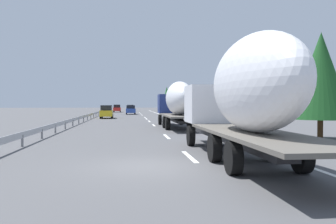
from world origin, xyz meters
TOP-DOWN VIEW (x-y plane):
  - ground_plane at (40.00, 0.00)m, footprint 260.00×260.00m
  - lane_stripe_0 at (2.00, -1.80)m, footprint 3.20×0.20m
  - lane_stripe_1 at (10.88, -1.80)m, footprint 3.20×0.20m
  - lane_stripe_2 at (23.06, -1.80)m, footprint 3.20×0.20m
  - lane_stripe_3 at (30.73, -1.80)m, footprint 3.20×0.20m
  - lane_stripe_4 at (37.40, -1.80)m, footprint 3.20×0.20m
  - lane_stripe_5 at (42.36, -1.80)m, footprint 3.20×0.20m
  - lane_stripe_6 at (54.51, -1.80)m, footprint 3.20×0.20m
  - lane_stripe_7 at (61.45, -1.80)m, footprint 3.20×0.20m
  - lane_stripe_8 at (70.69, -1.80)m, footprint 3.20×0.20m
  - edge_line_right at (45.00, -5.50)m, footprint 110.00×0.20m
  - truck_lead at (19.10, -3.60)m, footprint 13.45×2.55m
  - truck_trailing at (0.61, -3.60)m, footprint 14.07×2.55m
  - car_blue_sedan at (58.50, 0.28)m, footprint 4.65×1.88m
  - car_silver_hatch at (84.35, 0.20)m, footprint 4.48×1.89m
  - car_yellow_coupe at (40.11, 3.86)m, footprint 4.72×1.75m
  - car_red_compact at (75.84, 3.50)m, footprint 4.21×1.78m
  - road_sign at (38.40, -6.70)m, footprint 0.10×0.90m
  - tree_0 at (89.48, -10.22)m, footprint 2.82×2.82m
  - tree_1 at (72.65, -9.82)m, footprint 2.67×2.67m
  - tree_2 at (8.22, -10.95)m, footprint 3.59×3.59m
  - guardrail_median at (43.00, 6.00)m, footprint 94.00×0.10m

SIDE VIEW (x-z plane):
  - ground_plane at x=40.00m, z-range 0.00..0.00m
  - lane_stripe_0 at x=2.00m, z-range 0.00..0.01m
  - lane_stripe_1 at x=10.88m, z-range 0.00..0.01m
  - lane_stripe_2 at x=23.06m, z-range 0.00..0.01m
  - lane_stripe_3 at x=30.73m, z-range 0.00..0.01m
  - lane_stripe_4 at x=37.40m, z-range 0.00..0.01m
  - lane_stripe_5 at x=42.36m, z-range 0.00..0.01m
  - lane_stripe_6 at x=54.51m, z-range 0.00..0.01m
  - lane_stripe_7 at x=61.45m, z-range 0.00..0.01m
  - lane_stripe_8 at x=70.69m, z-range 0.00..0.01m
  - edge_line_right at x=45.00m, z-range 0.00..0.01m
  - guardrail_median at x=43.00m, z-range 0.20..0.96m
  - car_silver_hatch at x=84.35m, z-range 0.02..1.80m
  - car_blue_sedan at x=58.50m, z-range 0.02..1.81m
  - car_red_compact at x=75.84m, z-range 0.01..1.87m
  - car_yellow_coupe at x=40.11m, z-range 0.00..1.91m
  - road_sign at x=38.40m, z-range 0.63..3.94m
  - truck_lead at x=19.10m, z-range 0.29..4.32m
  - truck_trailing at x=0.61m, z-range 0.28..4.82m
  - tree_1 at x=72.65m, z-range 0.62..5.88m
  - tree_2 at x=8.22m, z-range 0.60..7.12m
  - tree_0 at x=89.48m, z-range 0.90..7.88m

